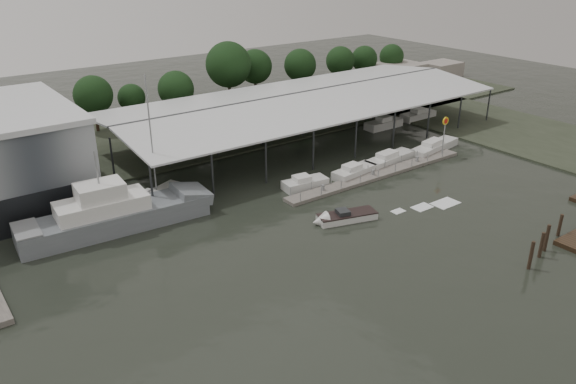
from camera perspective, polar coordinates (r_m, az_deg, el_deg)
ground at (r=54.82m, az=5.41°, el=-5.04°), size 200.00×200.00×0.00m
land_strip_far at (r=87.97m, az=-13.07°, el=5.78°), size 140.00×30.00×0.30m
land_strip_east at (r=93.61m, az=22.35°, el=5.68°), size 20.00×60.00×0.30m
covered_boat_shed at (r=82.97m, az=1.54°, el=9.66°), size 58.24×24.00×6.96m
floating_dock at (r=70.74m, az=9.18°, el=1.77°), size 28.00×2.00×1.40m
shell_fuel_sign at (r=78.16m, az=15.63°, el=6.21°), size 1.10×0.18×5.55m
distant_commercial_buildings at (r=124.11m, az=12.41°, el=11.83°), size 22.00×8.00×4.00m
grey_trawler at (r=58.99m, az=-17.05°, el=-2.15°), size 19.62×5.65×8.84m
white_sailboat at (r=63.60m, az=-13.48°, el=-0.72°), size 8.74×5.77×14.56m
speedboat_underway at (r=58.63m, az=5.49°, el=-2.60°), size 17.58×6.72×2.00m
moored_cruiser_0 at (r=66.24m, az=1.71°, el=0.91°), size 5.66×2.87×1.70m
moored_cruiser_1 at (r=70.16m, az=6.75°, el=2.09°), size 6.53×2.91×1.70m
moored_cruiser_2 at (r=75.04m, az=10.23°, el=3.33°), size 8.41×3.13×1.70m
moored_cruiser_3 at (r=81.08m, az=14.63°, el=4.47°), size 9.49×3.70×1.70m
mooring_pilings at (r=56.55m, az=26.37°, el=-5.49°), size 8.28×7.31×3.65m
horizon_tree_line at (r=101.99m, az=-3.08°, el=12.31°), size 68.10×11.29×11.65m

